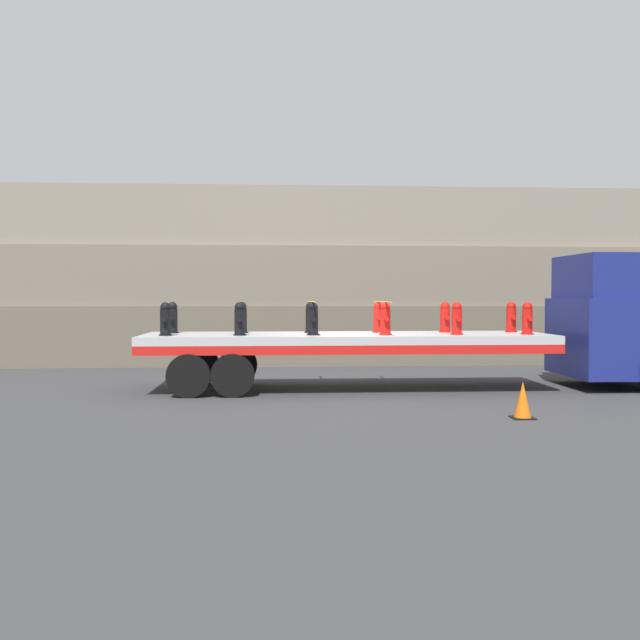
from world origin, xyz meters
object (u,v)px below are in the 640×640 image
Objects in this scene: fire_hydrant_black_far_0 at (173,318)px; fire_hydrant_red_near_5 at (527,319)px; truck_cab at (617,322)px; fire_hydrant_red_far_3 at (378,318)px; fire_hydrant_black_near_2 at (313,319)px; traffic_cone at (523,400)px; fire_hydrant_black_near_0 at (165,320)px; fire_hydrant_black_far_1 at (242,318)px; flatbed_trailer at (323,344)px; fire_hydrant_red_near_4 at (457,319)px; fire_hydrant_black_far_2 at (310,318)px; fire_hydrant_red_near_3 at (385,319)px; fire_hydrant_black_near_1 at (240,319)px; fire_hydrant_red_far_5 at (511,317)px; fire_hydrant_red_far_4 at (445,318)px.

fire_hydrant_black_far_0 and fire_hydrant_red_near_5 have the same top height.
truck_cab is 5.72m from fire_hydrant_red_far_3.
fire_hydrant_black_near_2 is at bearing -145.90° from fire_hydrant_red_far_3.
fire_hydrant_black_near_2 reaches higher than traffic_cone.
fire_hydrant_black_far_1 is (1.64, 1.11, 0.00)m from fire_hydrant_black_near_0.
flatbed_trailer is 12.63× the size of fire_hydrant_black_far_1.
fire_hydrant_black_far_0 is 6.66m from fire_hydrant_red_near_4.
fire_hydrant_black_far_1 is 3.28m from fire_hydrant_red_far_3.
traffic_cone is at bearing -132.02° from truck_cab.
fire_hydrant_black_far_1 is 1.00× the size of fire_hydrant_black_far_2.
fire_hydrant_red_near_3 is at bearing -18.70° from fire_hydrant_black_far_1.
fire_hydrant_black_near_1 is 6.48m from traffic_cone.
flatbed_trailer is 4.73m from fire_hydrant_red_near_5.
fire_hydrant_black_far_1 is 6.57m from fire_hydrant_red_far_5.
fire_hydrant_black_far_1 reaches higher than flatbed_trailer.
fire_hydrant_black_far_1 is (1.64, 0.00, 0.00)m from fire_hydrant_black_far_0.
fire_hydrant_red_near_5 is at bearing -7.71° from fire_hydrant_black_far_0.
traffic_cone is (3.26, -4.22, -0.74)m from flatbed_trailer.
fire_hydrant_red_near_5 is 1.13× the size of traffic_cone.
fire_hydrant_red_far_5 is at bearing 166.99° from truck_cab.
fire_hydrant_black_far_1 is 1.98m from fire_hydrant_black_near_2.
fire_hydrant_black_far_1 is 6.66m from fire_hydrant_red_near_5.
fire_hydrant_red_far_4 reaches higher than flatbed_trailer.
flatbed_trailer is 0.86m from fire_hydrant_black_near_2.
flatbed_trailer is 4.73m from fire_hydrant_red_far_5.
fire_hydrant_black_near_1 and fire_hydrant_red_near_4 have the same top height.
fire_hydrant_black_near_2 is 1.00× the size of fire_hydrant_red_far_5.
fire_hydrant_black_far_2 is at bearing 90.00° from fire_hydrant_black_near_2.
fire_hydrant_red_far_3 and fire_hydrant_red_near_5 have the same top height.
fire_hydrant_black_far_0 is 6.57m from fire_hydrant_red_far_4.
fire_hydrant_red_far_5 is 5.15m from traffic_cone.
fire_hydrant_red_near_3 is at bearing -145.90° from fire_hydrant_red_far_4.
fire_hydrant_red_near_3 is 1.00× the size of fire_hydrant_red_near_4.
fire_hydrant_black_near_2 is (3.28, -1.11, 0.00)m from fire_hydrant_black_far_0.
truck_cab is 4.23× the size of fire_hydrant_black_near_1.
fire_hydrant_black_far_1 is at bearing 137.29° from traffic_cone.
fire_hydrant_black_far_0 is 1.98m from fire_hydrant_black_near_1.
flatbed_trailer is at bearing 16.24° from fire_hydrant_black_near_1.
fire_hydrant_black_near_0 is 1.00× the size of fire_hydrant_black_far_0.
truck_cab is 4.09m from fire_hydrant_red_near_4.
flatbed_trailer reaches higher than traffic_cone.
fire_hydrant_black_near_1 and fire_hydrant_black_far_2 have the same top height.
traffic_cone is (1.89, -3.66, -1.33)m from fire_hydrant_red_near_3.
fire_hydrant_black_far_0 is 8.21m from fire_hydrant_red_far_5.
fire_hydrant_black_near_0 is 1.00× the size of fire_hydrant_black_far_1.
fire_hydrant_black_far_1 is at bearing 34.10° from fire_hydrant_black_near_0.
fire_hydrant_black_near_1 is (1.64, 0.00, 0.00)m from fire_hydrant_black_near_0.
fire_hydrant_black_far_2 is 1.13× the size of traffic_cone.
fire_hydrant_black_near_2 and fire_hydrant_red_near_3 have the same top height.
truck_cab is 4.09m from fire_hydrant_red_far_4.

